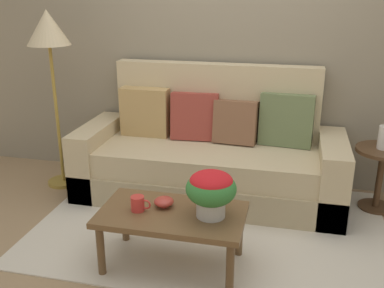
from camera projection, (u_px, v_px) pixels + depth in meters
ground_plane at (207, 237)px, 3.36m from camera, size 14.00×14.00×0.00m
wall_back at (235, 31)px, 3.98m from camera, size 6.40×0.12×2.81m
area_rug at (211, 226)px, 3.50m from camera, size 2.68×1.79×0.01m
couch at (210, 157)px, 3.94m from camera, size 2.30×0.86×1.14m
coffee_table at (172, 219)px, 2.91m from camera, size 0.95×0.54×0.40m
side_table at (381, 168)px, 3.66m from camera, size 0.45×0.45×0.54m
floor_lamp at (49, 39)px, 3.82m from camera, size 0.37×0.37×1.61m
potted_plant at (211, 189)px, 2.78m from camera, size 0.32×0.32×0.30m
coffee_mug at (138, 204)px, 2.89m from camera, size 0.14×0.09×0.10m
snack_bowl at (164, 202)px, 2.95m from camera, size 0.13×0.13×0.07m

